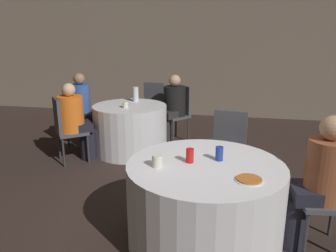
% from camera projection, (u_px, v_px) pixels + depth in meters
% --- Properties ---
extents(ground_plane, '(16.00, 16.00, 0.00)m').
position_uv_depth(ground_plane, '(188.00, 239.00, 2.96)').
color(ground_plane, '#332621').
extents(wall_back, '(16.00, 0.06, 2.80)m').
position_uv_depth(wall_back, '(220.00, 53.00, 7.06)').
color(wall_back, '#7A6B5B').
rests_on(wall_back, ground_plane).
extents(table_near, '(1.33, 1.33, 0.74)m').
position_uv_depth(table_near, '(204.00, 204.00, 2.83)').
color(table_near, silver).
rests_on(table_near, ground_plane).
extents(table_far, '(1.12, 1.12, 0.74)m').
position_uv_depth(table_far, '(130.00, 129.00, 5.07)').
color(table_far, silver).
rests_on(table_far, ground_plane).
extents(chair_near_north, '(0.46, 0.46, 0.94)m').
position_uv_depth(chair_near_north, '(228.00, 145.00, 3.76)').
color(chair_near_north, '#47474C').
rests_on(chair_near_north, ground_plane).
extents(chair_far_west, '(0.46, 0.46, 0.94)m').
position_uv_depth(chair_far_west, '(77.00, 112.00, 5.36)').
color(chair_far_west, '#47474C').
rests_on(chair_far_west, ground_plane).
extents(chair_far_southwest, '(0.56, 0.56, 0.94)m').
position_uv_depth(chair_far_southwest, '(64.00, 125.00, 4.59)').
color(chair_far_southwest, '#47474C').
rests_on(chair_far_southwest, ground_plane).
extents(chair_far_northeast, '(0.56, 0.56, 0.94)m').
position_uv_depth(chair_far_northeast, '(179.00, 108.00, 5.60)').
color(chair_far_northeast, '#47474C').
rests_on(chair_far_northeast, ground_plane).
extents(chair_far_north, '(0.44, 0.45, 0.94)m').
position_uv_depth(chair_far_north, '(153.00, 104.00, 5.92)').
color(chair_far_north, '#47474C').
rests_on(chair_far_north, ground_plane).
extents(person_orange_shirt, '(0.50, 0.48, 1.14)m').
position_uv_depth(person_orange_shirt, '(76.00, 121.00, 4.65)').
color(person_orange_shirt, black).
rests_on(person_orange_shirt, ground_plane).
extents(person_black_shirt, '(0.50, 0.51, 1.14)m').
position_uv_depth(person_black_shirt, '(172.00, 108.00, 5.50)').
color(person_black_shirt, '#282828').
rests_on(person_black_shirt, ground_plane).
extents(person_floral_shirt, '(0.51, 0.36, 1.17)m').
position_uv_depth(person_floral_shirt, '(317.00, 183.00, 2.71)').
color(person_floral_shirt, black).
rests_on(person_floral_shirt, ground_plane).
extents(person_blue_shirt, '(0.49, 0.34, 1.19)m').
position_uv_depth(person_blue_shirt, '(85.00, 111.00, 5.29)').
color(person_blue_shirt, black).
rests_on(person_blue_shirt, ground_plane).
extents(pizza_plate_near, '(0.21, 0.21, 0.02)m').
position_uv_depth(pizza_plate_near, '(249.00, 179.00, 2.42)').
color(pizza_plate_near, white).
rests_on(pizza_plate_near, table_near).
extents(soda_can_blue, '(0.07, 0.07, 0.12)m').
position_uv_depth(soda_can_blue, '(219.00, 154.00, 2.79)').
color(soda_can_blue, '#1E38A5').
rests_on(soda_can_blue, table_near).
extents(soda_can_red, '(0.07, 0.07, 0.12)m').
position_uv_depth(soda_can_red, '(190.00, 156.00, 2.75)').
color(soda_can_red, red).
rests_on(soda_can_red, table_near).
extents(cup_near, '(0.09, 0.09, 0.10)m').
position_uv_depth(cup_near, '(157.00, 161.00, 2.66)').
color(cup_near, silver).
rests_on(cup_near, table_near).
extents(bottle_far, '(0.09, 0.09, 0.23)m').
position_uv_depth(bottle_far, '(136.00, 94.00, 5.23)').
color(bottle_far, silver).
rests_on(bottle_far, table_far).
extents(cup_far, '(0.08, 0.08, 0.09)m').
position_uv_depth(cup_far, '(125.00, 105.00, 4.80)').
color(cup_far, silver).
rests_on(cup_far, table_far).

